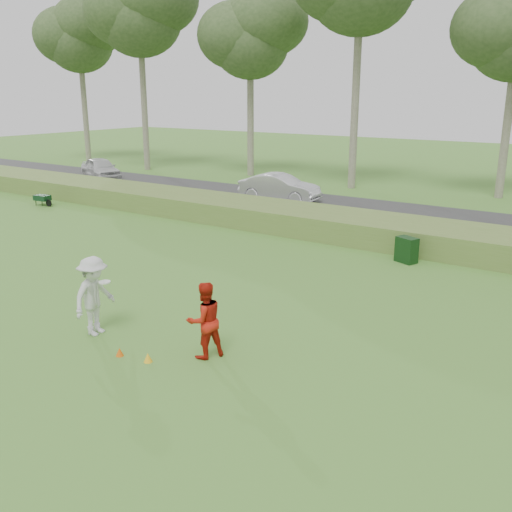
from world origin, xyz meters
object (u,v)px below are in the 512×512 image
Objects in this scene: player_white at (94,296)px; utility_cabinet at (407,250)px; player_red at (205,320)px; car_mid at (280,187)px; cone_orange at (120,352)px; cone_yellow at (148,357)px; car_left at (101,168)px.

player_white is 2.20× the size of utility_cabinet.
car_mid is (-8.20, 16.25, -0.10)m from player_red.
car_mid is (-6.63, 17.28, 0.66)m from cone_orange.
player_white is at bearing 169.21° from cone_yellow.
cone_yellow is at bearing -162.70° from car_mid.
player_red is 0.40× the size of car_mid.
player_red is at bearing 46.59° from cone_yellow.
cone_yellow is at bearing -106.67° from car_left.
car_mid reaches higher than car_left.
car_mid is at bearing 165.17° from utility_cabinet.
player_white reaches higher than cone_orange.
player_red is 8.27× the size of cone_yellow.
utility_cabinet is (2.68, 10.38, 0.34)m from cone_orange.
player_red is at bearing 33.39° from cone_orange.
cone_orange is 10.72m from utility_cabinet.
player_red is 2.02m from cone_orange.
car_mid reaches higher than utility_cabinet.
player_white is 1.68m from cone_orange.
car_left is (-21.81, 16.21, -0.10)m from player_red.
cone_orange is 0.92× the size of cone_yellow.
car_mid is at bearing -128.37° from player_red.
cone_yellow is (2.06, -0.39, -0.85)m from player_white.
utility_cabinet is 11.60m from car_mid.
cone_yellow is (-0.85, -0.90, -0.75)m from player_red.
cone_yellow is 0.24× the size of utility_cabinet.
car_left is 13.61m from car_mid.
cone_orange is at bearing -82.77° from utility_cabinet.
player_red is at bearing -87.72° from player_white.
cone_orange is 0.73m from cone_yellow.
car_mid is at bearing 9.97° from player_white.
car_left is at bearing 140.79° from cone_yellow.
player_white is 10.08× the size of cone_orange.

